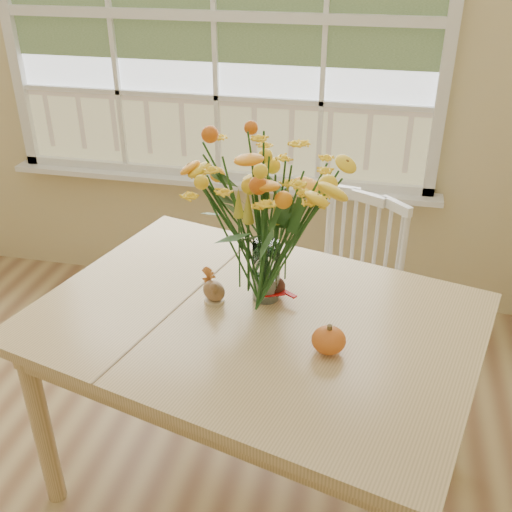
# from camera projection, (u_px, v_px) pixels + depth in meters

# --- Properties ---
(wall_back) EXTENTS (4.00, 0.02, 2.70)m
(wall_back) POSITION_uv_depth(u_px,v_px,m) (217.00, 56.00, 3.05)
(wall_back) COLOR beige
(wall_back) RESTS_ON floor
(window) EXTENTS (2.42, 0.12, 1.74)m
(window) POSITION_uv_depth(u_px,v_px,m) (214.00, 20.00, 2.93)
(window) COLOR silver
(window) RESTS_ON wall_back
(dining_table) EXTENTS (1.67, 1.38, 0.78)m
(dining_table) POSITION_uv_depth(u_px,v_px,m) (255.00, 337.00, 2.07)
(dining_table) COLOR tan
(dining_table) RESTS_ON floor
(windsor_chair) EXTENTS (0.55, 0.55, 0.90)m
(windsor_chair) POSITION_uv_depth(u_px,v_px,m) (350.00, 285.00, 2.72)
(windsor_chair) COLOR white
(windsor_chair) RESTS_ON floor
(flower_vase) EXTENTS (0.45, 0.45, 0.54)m
(flower_vase) POSITION_uv_depth(u_px,v_px,m) (267.00, 214.00, 1.97)
(flower_vase) COLOR white
(flower_vase) RESTS_ON dining_table
(pumpkin) EXTENTS (0.11, 0.11, 0.08)m
(pumpkin) POSITION_uv_depth(u_px,v_px,m) (329.00, 341.00, 1.83)
(pumpkin) COLOR #C24A16
(pumpkin) RESTS_ON dining_table
(turkey_figurine) EXTENTS (0.11, 0.10, 0.11)m
(turkey_figurine) POSITION_uv_depth(u_px,v_px,m) (214.00, 291.00, 2.08)
(turkey_figurine) COLOR #CCB78C
(turkey_figurine) RESTS_ON dining_table
(dark_gourd) EXTENTS (0.13, 0.08, 0.07)m
(dark_gourd) POSITION_uv_depth(u_px,v_px,m) (274.00, 288.00, 2.11)
(dark_gourd) COLOR #38160F
(dark_gourd) RESTS_ON dining_table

